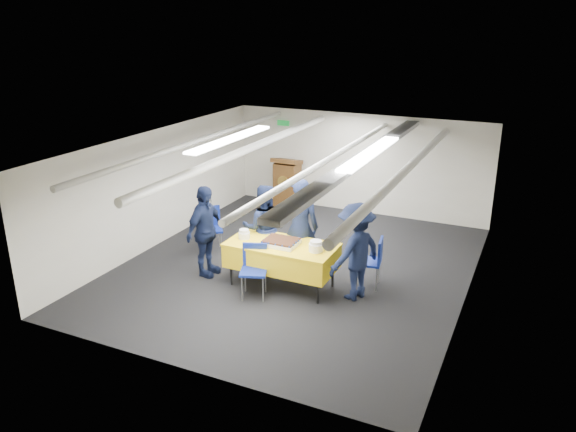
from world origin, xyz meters
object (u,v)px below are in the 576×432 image
Objects in this scene: sailor_a at (300,228)px; chair_right at (374,258)px; sailor_c at (205,231)px; sheet_cake at (281,242)px; sailor_d at (356,251)px; sailor_b at (264,228)px; serving_table at (282,255)px; chair_near at (254,265)px; chair_left at (211,224)px; podium at (287,183)px.

chair_right is at bearing 162.86° from sailor_a.
sheet_cake is at bearing -82.59° from sailor_c.
sailor_c is 2.67m from sailor_d.
sailor_b is 0.98× the size of sailor_d.
sailor_a is (0.11, 0.51, 0.33)m from serving_table.
sailor_a is (0.38, 0.98, 0.36)m from chair_near.
chair_right is at bearing -4.04° from chair_left.
chair_near reaches higher than sheet_cake.
podium is (-1.69, 3.88, -0.20)m from sheet_cake.
chair_near is 1.22m from sailor_c.
chair_left is at bearing 155.27° from sheet_cake.
sailor_a reaches higher than sailor_c.
sailor_d reaches higher than chair_right.
sheet_cake is 1.25m from sailor_d.
sailor_c is at bearing -86.02° from podium.
sailor_b is 1.04m from sailor_c.
sailor_a reaches higher than chair_left.
chair_near is at bearing -122.95° from sheet_cake.
serving_table is at bearing 100.13° from sheet_cake.
sailor_b is (-0.59, 0.50, 0.23)m from serving_table.
sailor_a reaches higher than serving_table.
chair_near is 1.05m from sailor_b.
sheet_cake is 2.17m from chair_left.
sailor_d reaches higher than chair_near.
sailor_a reaches higher than sailor_b.
chair_right is 0.49× the size of sailor_a.
chair_right is at bearing -46.10° from podium.
chair_near is 0.53× the size of sailor_c.
sailor_c is (-1.41, -0.10, -0.00)m from sheet_cake.
serving_table is 0.55m from chair_near.
chair_left is 1.42m from sailor_b.
sheet_cake is 1.42m from sailor_c.
sailor_d is (1.25, 0.13, 0.25)m from serving_table.
chair_left is 0.55× the size of sailor_b.
sailor_b is 1.87m from sailor_d.
chair_near and chair_left have the same top height.
chair_near is 2.14m from chair_left.
sailor_b reaches higher than sheet_cake.
chair_right is (3.09, -3.21, -0.08)m from podium.
chair_right is 0.58m from sailor_d.
sailor_a reaches higher than podium.
chair_left is at bearing -78.28° from sailor_d.
serving_table is 1.28m from sailor_d.
sailor_a is 1.65m from sailor_c.
podium is 4.72m from sailor_d.
sailor_a is 1.10× the size of sailor_c.
sailor_c reaches higher than serving_table.
serving_table is 1.54m from chair_right.
sailor_b is (1.09, -3.33, 0.18)m from podium.
sailor_c reaches higher than chair_left.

